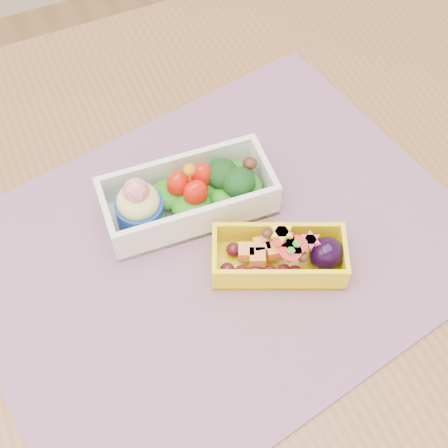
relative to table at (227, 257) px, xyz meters
name	(u,v)px	position (x,y,z in m)	size (l,w,h in m)	color
ground	(226,406)	(0.00, 0.00, -0.65)	(3.00, 3.00, 0.00)	olive
table	(227,257)	(0.00, 0.00, 0.00)	(1.20, 0.80, 0.75)	brown
placemat	(220,248)	(-0.03, -0.04, 0.10)	(0.54, 0.42, 0.00)	gray
bento_white	(187,196)	(-0.04, 0.02, 0.13)	(0.20, 0.10, 0.08)	white
bento_yellow	(282,256)	(0.03, -0.09, 0.12)	(0.16, 0.12, 0.05)	yellow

